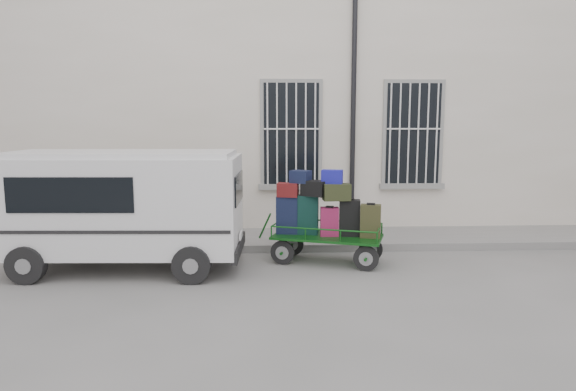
% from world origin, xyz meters
% --- Properties ---
extents(ground, '(80.00, 80.00, 0.00)m').
position_xyz_m(ground, '(0.00, 0.00, 0.00)').
color(ground, slate).
rests_on(ground, ground).
extents(building, '(24.00, 5.15, 6.00)m').
position_xyz_m(building, '(0.00, 5.50, 3.00)').
color(building, beige).
rests_on(building, ground).
extents(sidewalk, '(24.00, 1.70, 0.15)m').
position_xyz_m(sidewalk, '(0.00, 2.20, 0.07)').
color(sidewalk, gray).
rests_on(sidewalk, ground).
extents(luggage_cart, '(2.29, 1.44, 1.68)m').
position_xyz_m(luggage_cart, '(0.06, 0.66, 0.84)').
color(luggage_cart, black).
rests_on(luggage_cart, ground).
extents(van, '(4.10, 1.98, 2.02)m').
position_xyz_m(van, '(-3.41, 0.41, 1.16)').
color(van, silver).
rests_on(van, ground).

